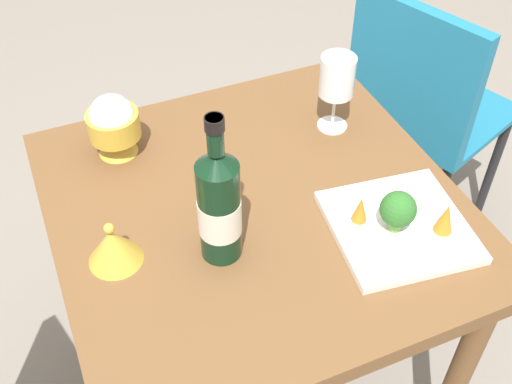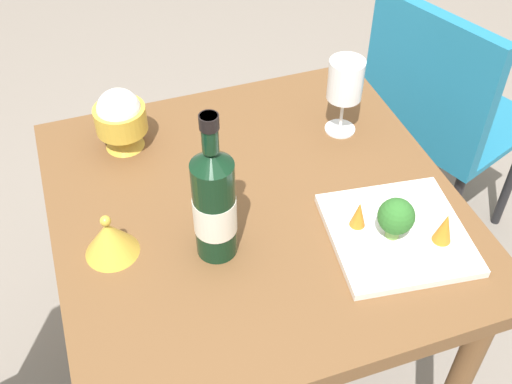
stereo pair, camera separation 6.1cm
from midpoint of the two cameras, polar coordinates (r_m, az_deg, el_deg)
The scene contains 10 objects.
dining_table at distance 1.33m, azimuth 1.33°, elevation -4.01°, with size 0.79×0.79×0.73m.
chair_near_window at distance 1.91m, azimuth 16.91°, elevation 7.30°, with size 0.52×0.52×0.85m.
wine_bottle at distance 1.08m, azimuth -2.17°, elevation -1.05°, with size 0.08×0.08×0.31m.
wine_glass at distance 1.37m, azimuth 9.37°, elevation 9.77°, with size 0.08×0.08×0.18m.
rice_bowl at distance 1.36m, azimuth -10.86°, elevation 6.52°, with size 0.11×0.11×0.14m.
rice_bowl_lid at distance 1.16m, azimuth -11.61°, elevation -4.12°, with size 0.10×0.10×0.09m.
serving_plate at distance 1.22m, azimuth 14.03°, elevation -3.73°, with size 0.28×0.28×0.02m.
broccoli_floret at distance 1.17m, azimuth 13.99°, elevation -2.24°, with size 0.07×0.07×0.09m.
carrot_garnish_left at distance 1.19m, azimuth 10.71°, elevation -2.00°, with size 0.03×0.03×0.06m.
carrot_garnish_right at distance 1.20m, azimuth 18.07°, elevation -3.11°, with size 0.04×0.04×0.07m.
Camera 2 is at (-0.29, -0.83, 1.62)m, focal length 44.34 mm.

